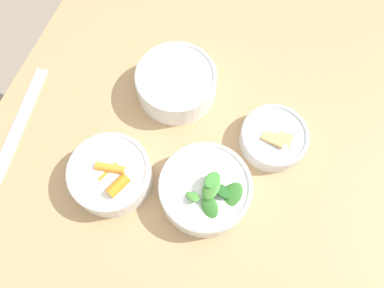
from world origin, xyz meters
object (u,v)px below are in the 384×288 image
at_px(bowl_carrots, 110,174).
at_px(bowl_cookies, 274,138).
at_px(bowl_beans_hotdog, 176,84).
at_px(ruler, 20,123).
at_px(bowl_greens, 205,189).

bearing_deg(bowl_carrots, bowl_cookies, -56.82).
bearing_deg(bowl_carrots, bowl_beans_hotdog, -12.34).
bearing_deg(bowl_cookies, ruler, 104.52).
relative_size(bowl_carrots, bowl_beans_hotdog, 0.93).
relative_size(bowl_carrots, bowl_cookies, 1.16).
xyz_separation_m(bowl_carrots, bowl_cookies, (0.19, -0.29, -0.01)).
xyz_separation_m(bowl_carrots, bowl_greens, (0.03, -0.19, 0.00)).
bearing_deg(ruler, bowl_greens, -92.16).
xyz_separation_m(bowl_greens, ruler, (0.02, 0.44, -0.03)).
relative_size(bowl_beans_hotdog, bowl_cookies, 1.25).
xyz_separation_m(bowl_beans_hotdog, bowl_cookies, (-0.05, -0.24, -0.01)).
distance_m(bowl_greens, bowl_cookies, 0.19).
bearing_deg(bowl_cookies, bowl_beans_hotdog, 77.78).
distance_m(bowl_carrots, ruler, 0.26).
distance_m(bowl_greens, ruler, 0.44).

